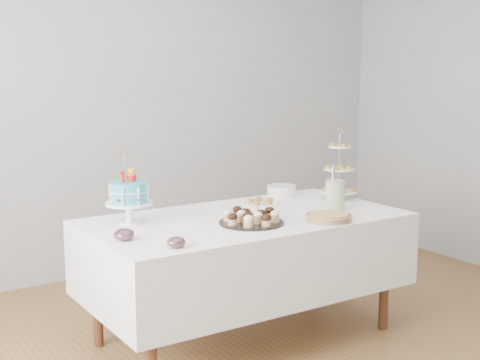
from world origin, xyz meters
TOP-DOWN VIEW (x-y plane):
  - floor at (0.00, 0.00)m, footprint 5.00×5.00m
  - walls at (0.00, 0.00)m, footprint 5.04×4.04m
  - table at (0.00, 0.30)m, footprint 1.92×1.02m
  - birthday_cake at (-0.66, 0.52)m, footprint 0.27×0.27m
  - cupcake_tray at (-0.07, 0.13)m, footprint 0.38×0.38m
  - pie at (0.35, -0.06)m, footprint 0.28×0.28m
  - tiered_stand at (0.84, 0.41)m, footprint 0.25×0.25m
  - plate_stack at (0.57, 0.70)m, footprint 0.20×0.20m
  - pastry_plate at (0.29, 0.55)m, footprint 0.23×0.23m
  - jam_bowl_a at (-0.68, -0.09)m, footprint 0.10×0.10m
  - jam_bowl_b at (-0.84, 0.18)m, footprint 0.11×0.11m
  - utensil_pitcher at (0.61, 0.18)m, footprint 0.13×0.13m

SIDE VIEW (x-z plane):
  - floor at x=0.00m, z-range 0.00..0.00m
  - table at x=0.00m, z-range 0.16..0.93m
  - pastry_plate at x=0.29m, z-range 0.77..0.80m
  - pie at x=0.35m, z-range 0.77..0.82m
  - jam_bowl_a at x=-0.68m, z-range 0.77..0.83m
  - jam_bowl_b at x=-0.84m, z-range 0.77..0.83m
  - plate_stack at x=0.57m, z-range 0.77..0.85m
  - cupcake_tray at x=-0.07m, z-range 0.77..0.86m
  - utensil_pitcher at x=0.61m, z-range 0.73..1.01m
  - birthday_cake at x=-0.66m, z-range 0.67..1.09m
  - tiered_stand at x=0.84m, z-range 0.73..1.22m
  - walls at x=0.00m, z-range 0.00..2.70m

